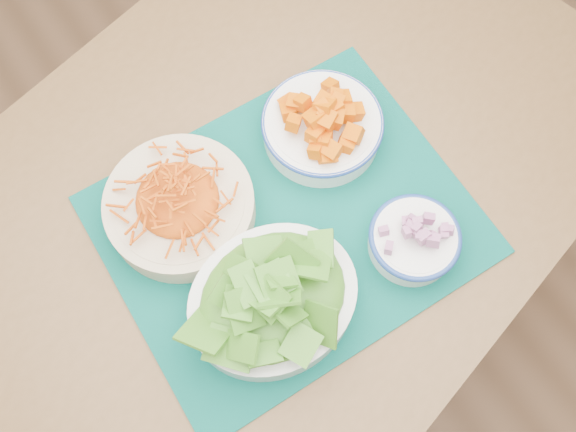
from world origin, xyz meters
The scene contains 7 objects.
ground centered at (0.00, 0.00, 0.00)m, with size 4.00×4.00×0.00m, color #9A6D4A.
table centered at (-0.16, -0.13, 0.64)m, with size 1.29×1.01×0.75m.
placemat centered at (-0.17, -0.20, 0.75)m, with size 0.49×0.40×0.00m, color #00352F.
carrot_bowl centered at (-0.28, -0.10, 0.79)m, with size 0.26×0.26×0.08m.
squash_bowl centered at (-0.05, -0.11, 0.79)m, with size 0.22×0.22×0.08m.
lettuce_bowl centered at (-0.25, -0.28, 0.80)m, with size 0.24×0.20×0.11m.
onion_bowl centered at (-0.05, -0.32, 0.79)m, with size 0.15×0.15×0.07m.
Camera 1 is at (-0.35, -0.46, 1.60)m, focal length 40.00 mm.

